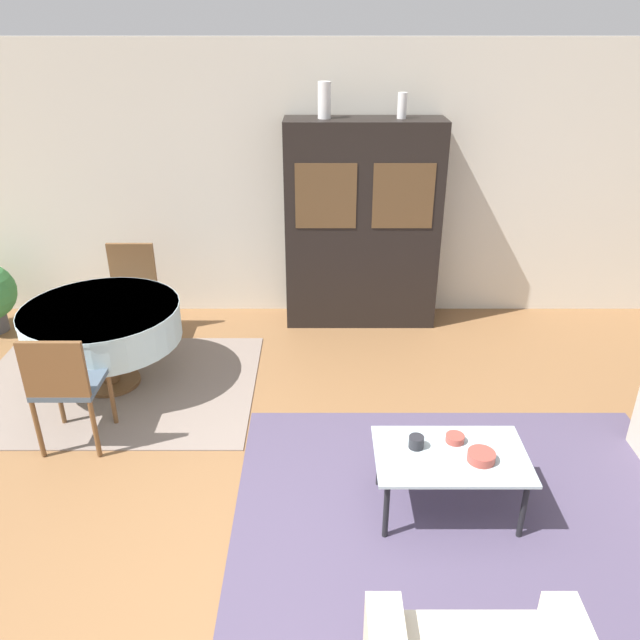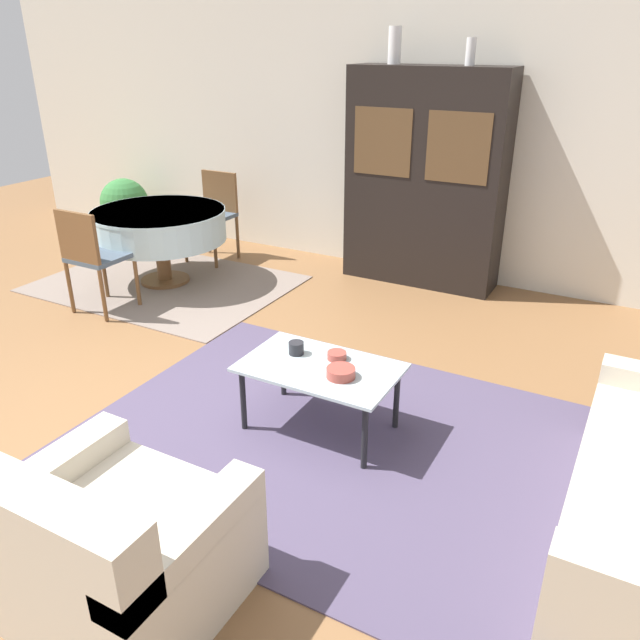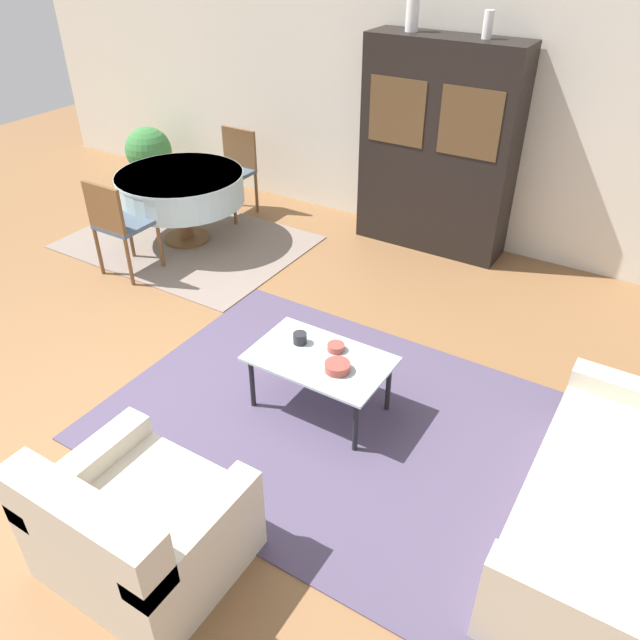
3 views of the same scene
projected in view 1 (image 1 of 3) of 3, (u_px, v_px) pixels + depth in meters
The scene contains 14 objects.
ground_plane at pixel (285, 579), 3.54m from camera, with size 14.00×14.00×0.00m, color brown.
wall_back at pixel (300, 185), 6.20m from camera, with size 10.00×0.06×2.70m.
area_rug at pixel (469, 517), 3.97m from camera, with size 3.00×2.29×0.01m.
dining_rug at pixel (115, 386), 5.35m from camera, with size 2.39×1.75×0.01m.
coffee_table at pixel (450, 460), 3.86m from camera, with size 0.94×0.59×0.44m.
display_cabinet at pixel (362, 226), 6.10m from camera, with size 1.49×0.45×2.03m.
dining_table at pixel (102, 324), 5.14m from camera, with size 1.28×1.28×0.73m.
dining_chair_near at pixel (65, 383), 4.38m from camera, with size 0.44×0.44×0.93m.
dining_chair_far at pixel (131, 287), 5.92m from camera, with size 0.44×0.44×0.93m.
cup at pixel (416, 442), 3.88m from camera, with size 0.10×0.10×0.08m.
bowl at pixel (481, 456), 3.77m from camera, with size 0.17×0.17×0.06m.
bowl_small at pixel (455, 438), 3.94m from camera, with size 0.12×0.12×0.05m.
vase_tall at pixel (324, 100), 5.58m from camera, with size 0.12×0.12×0.32m.
vase_short at pixel (402, 106), 5.60m from camera, with size 0.08×0.08×0.22m.
Camera 1 is at (0.20, -2.52, 2.89)m, focal length 35.00 mm.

